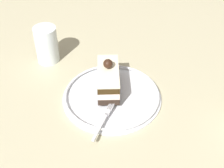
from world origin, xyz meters
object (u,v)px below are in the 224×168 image
dessert_plate (112,96)px  cake_slice (108,79)px  fork (104,119)px  drink_glass_near (47,46)px

dessert_plate → cake_slice: 0.04m
fork → drink_glass_near: bearing=132.4°
drink_glass_near → dessert_plate: bearing=-32.5°
dessert_plate → fork: 0.09m
drink_glass_near → cake_slice: bearing=-29.6°
cake_slice → fork: cake_slice is taller
cake_slice → fork: (0.01, -0.11, -0.03)m
cake_slice → fork: size_ratio=1.10×
cake_slice → drink_glass_near: 0.21m
dessert_plate → drink_glass_near: 0.24m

